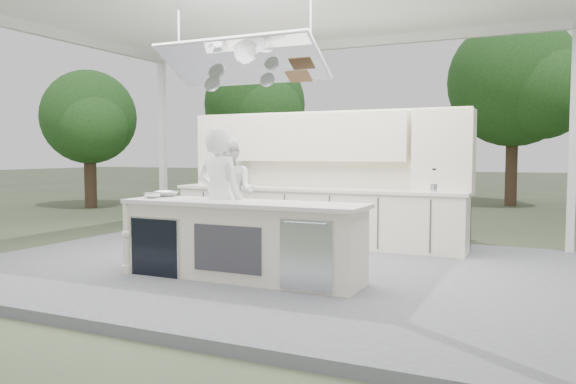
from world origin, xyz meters
The scene contains 12 objects.
ground centered at (0.00, 0.00, 0.00)m, with size 90.00×90.00×0.00m, color #4B5238.
stage_deck centered at (0.00, 0.00, 0.06)m, with size 8.00×6.00×0.12m, color slate.
tent centered at (0.00, -0.01, 3.71)m, with size 8.20×6.20×3.86m.
demo_island centered at (0.18, -0.91, 0.60)m, with size 3.10×0.79×0.95m.
back_counter centered at (0.00, 1.90, 0.60)m, with size 5.08×0.72×0.95m.
back_wall_unit centered at (0.44, 2.11, 1.57)m, with size 5.05×0.48×2.25m.
tree_cluster centered at (-0.16, 9.77, 3.29)m, with size 19.55×9.40×5.85m.
head_chef centered at (-0.24, -0.70, 1.05)m, with size 0.68×0.45×1.86m, color white.
sous_chef centered at (-0.95, 0.74, 1.02)m, with size 0.87×0.68×1.79m, color silver.
toaster_oven centered at (-1.72, 2.08, 1.22)m, with size 0.53×0.36×0.29m, color silver.
bowl_large centered at (-1.10, -0.68, 1.11)m, with size 0.30×0.30×0.07m, color #B9BCC0.
bowl_small centered at (-1.10, -0.97, 1.10)m, with size 0.22×0.22×0.07m, color silver.
Camera 1 is at (3.58, -6.82, 1.66)m, focal length 35.00 mm.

